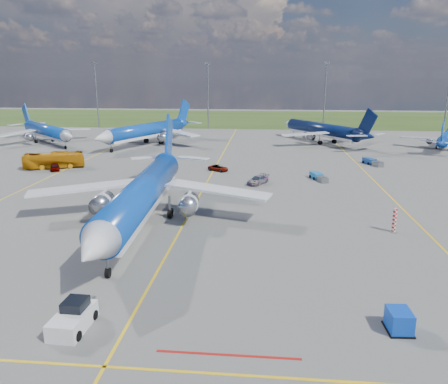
# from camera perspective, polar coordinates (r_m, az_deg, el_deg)

# --- Properties ---
(ground) EXTENTS (400.00, 400.00, 0.00)m
(ground) POSITION_cam_1_polar(r_m,az_deg,el_deg) (48.66, -7.12, -7.46)
(ground) COLOR #5B5B58
(ground) RESTS_ON ground
(grass_strip) EXTENTS (400.00, 80.00, 0.01)m
(grass_strip) POSITION_cam_1_polar(r_m,az_deg,el_deg) (194.97, 2.43, 9.61)
(grass_strip) COLOR #2D4719
(grass_strip) RESTS_ON ground
(taxiway_lines) EXTENTS (60.25, 160.00, 0.02)m
(taxiway_lines) POSITION_cam_1_polar(r_m,az_deg,el_deg) (74.56, -2.46, 0.67)
(taxiway_lines) COLOR yellow
(taxiway_lines) RESTS_ON ground
(floodlight_masts) EXTENTS (202.20, 0.50, 22.70)m
(floodlight_masts) POSITION_cam_1_polar(r_m,az_deg,el_deg) (153.94, 5.48, 12.79)
(floodlight_masts) COLOR slate
(floodlight_masts) RESTS_ON ground
(warning_post) EXTENTS (0.50, 0.50, 3.00)m
(warning_post) POSITION_cam_1_polar(r_m,az_deg,el_deg) (56.81, 21.36, -3.46)
(warning_post) COLOR red
(warning_post) RESTS_ON ground
(bg_jet_nw) EXTENTS (47.33, 46.97, 9.92)m
(bg_jet_nw) POSITION_cam_1_polar(r_m,az_deg,el_deg) (132.26, -22.01, 5.93)
(bg_jet_nw) COLOR #0B3EA3
(bg_jet_nw) RESTS_ON ground
(bg_jet_nnw) EXTENTS (46.21, 51.47, 11.05)m
(bg_jet_nnw) POSITION_cam_1_polar(r_m,az_deg,el_deg) (121.95, -9.98, 6.11)
(bg_jet_nnw) COLOR #0B3EA3
(bg_jet_nnw) RESTS_ON ground
(bg_jet_n) EXTENTS (46.87, 49.93, 10.45)m
(bg_jet_n) POSITION_cam_1_polar(r_m,az_deg,el_deg) (126.92, 12.55, 6.32)
(bg_jet_n) COLOR #07143D
(bg_jet_n) RESTS_ON ground
(bg_jet_ne) EXTENTS (34.98, 38.36, 8.14)m
(bg_jet_ne) POSITION_cam_1_polar(r_m,az_deg,el_deg) (128.25, 26.96, 5.13)
(bg_jet_ne) COLOR #0B3EA3
(bg_jet_ne) RESTS_ON ground
(main_airliner) EXTENTS (36.63, 47.00, 11.93)m
(main_airliner) POSITION_cam_1_polar(r_m,az_deg,el_deg) (56.98, -10.33, -4.18)
(main_airliner) COLOR #0B3EA3
(main_airliner) RESTS_ON ground
(pushback_tug) EXTENTS (2.42, 6.09, 2.05)m
(pushback_tug) POSITION_cam_1_polar(r_m,az_deg,el_deg) (36.10, -19.08, -15.25)
(pushback_tug) COLOR silver
(pushback_tug) RESTS_ON ground
(uld_container) EXTENTS (1.75, 2.14, 1.64)m
(uld_container) POSITION_cam_1_polar(r_m,az_deg,el_deg) (36.36, 21.91, -15.32)
(uld_container) COLOR #0D3EB7
(uld_container) RESTS_ON ground
(apron_bus) EXTENTS (12.07, 6.98, 3.31)m
(apron_bus) POSITION_cam_1_polar(r_m,az_deg,el_deg) (95.79, -21.33, 3.89)
(apron_bus) COLOR #C5790B
(apron_bus) RESTS_ON ground
(service_car_a) EXTENTS (3.31, 4.48, 1.42)m
(service_car_a) POSITION_cam_1_polar(r_m,az_deg,el_deg) (93.71, -21.22, 3.08)
(service_car_a) COLOR #999999
(service_car_a) RESTS_ON ground
(service_car_b) EXTENTS (4.66, 3.91, 1.18)m
(service_car_b) POSITION_cam_1_polar(r_m,az_deg,el_deg) (86.90, -0.74, 3.15)
(service_car_b) COLOR #999999
(service_car_b) RESTS_ON ground
(service_car_c) EXTENTS (4.34, 5.33, 1.45)m
(service_car_c) POSITION_cam_1_polar(r_m,az_deg,el_deg) (76.60, 4.44, 1.58)
(service_car_c) COLOR #999999
(service_car_c) RESTS_ON ground
(baggage_tug_w) EXTENTS (2.97, 5.39, 1.17)m
(baggage_tug_w) POSITION_cam_1_polar(r_m,az_deg,el_deg) (81.31, 12.22, 1.94)
(baggage_tug_w) COLOR #1C69A9
(baggage_tug_w) RESTS_ON ground
(baggage_tug_c) EXTENTS (1.81, 5.07, 1.12)m
(baggage_tug_c) POSITION_cam_1_polar(r_m,az_deg,el_deg) (94.48, -8.17, 3.93)
(baggage_tug_c) COLOR #1B5CA2
(baggage_tug_c) RESTS_ON ground
(baggage_tug_e) EXTENTS (3.52, 5.60, 1.23)m
(baggage_tug_e) POSITION_cam_1_polar(r_m,az_deg,el_deg) (98.12, 18.78, 3.72)
(baggage_tug_e) COLOR navy
(baggage_tug_e) RESTS_ON ground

